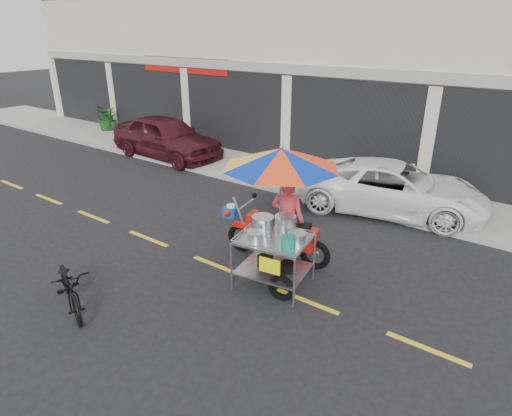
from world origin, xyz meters
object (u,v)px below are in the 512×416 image
Objects in this scene: maroon_sedan at (166,137)px; food_vendor_rig at (281,195)px; near_bicycle at (70,286)px; white_pickup at (393,188)px.

maroon_sedan is 8.65m from food_vendor_rig.
food_vendor_rig is (2.21, 2.88, 1.20)m from near_bicycle.
maroon_sedan reaches higher than near_bicycle.
food_vendor_rig is (7.49, -4.24, 0.87)m from maroon_sedan.
food_vendor_rig reaches higher than near_bicycle.
maroon_sedan is at bearing 58.70° from near_bicycle.
food_vendor_rig is (-0.64, -4.17, 0.99)m from white_pickup.
maroon_sedan is at bearing 141.55° from food_vendor_rig.
maroon_sedan is 8.13m from white_pickup.
food_vendor_rig is at bearing -15.36° from near_bicycle.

